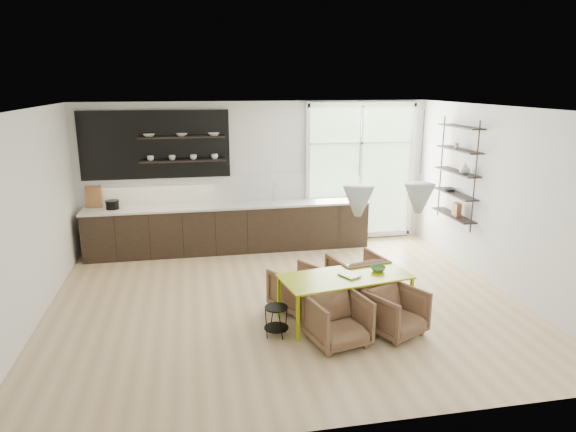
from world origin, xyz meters
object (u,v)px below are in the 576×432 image
object	(u,v)px
armchair_back_left	(298,289)
armchair_front_right	(396,312)
dining_table	(345,279)
armchair_back_right	(357,277)
armchair_front_left	(338,320)
wire_stool	(276,317)

from	to	relation	value
armchair_back_left	armchair_front_right	xyz separation A→B (m)	(1.11, -1.02, -0.00)
dining_table	armchair_back_right	distance (m)	0.81
armchair_front_left	wire_stool	distance (m)	0.82
dining_table	wire_stool	size ratio (longest dim) A/B	4.62
dining_table	armchair_front_left	world-z (taller)	dining_table
armchair_front_right	wire_stool	world-z (taller)	armchair_front_right
dining_table	armchair_back_left	size ratio (longest dim) A/B	2.75
armchair_front_left	armchair_front_right	bearing A→B (deg)	-5.93
armchair_front_left	armchair_back_left	bearing A→B (deg)	90.47
armchair_front_left	wire_stool	size ratio (longest dim) A/B	1.73
wire_stool	armchair_back_right	bearing A→B (deg)	34.32
armchair_back_left	armchair_front_left	distance (m)	1.17
armchair_back_left	armchair_front_right	size ratio (longest dim) A/B	1.01
dining_table	armchair_front_right	world-z (taller)	dining_table
dining_table	armchair_front_left	size ratio (longest dim) A/B	2.67
armchair_front_right	armchair_back_left	bearing A→B (deg)	110.09
armchair_front_left	armchair_front_right	world-z (taller)	armchair_front_left
armchair_front_right	armchair_front_left	bearing A→B (deg)	160.33
armchair_back_right	armchair_front_right	xyz separation A→B (m)	(0.14, -1.21, -0.04)
wire_stool	armchair_front_right	bearing A→B (deg)	-8.89
armchair_back_right	armchair_front_right	world-z (taller)	armchair_back_right
armchair_back_right	armchair_front_right	bearing A→B (deg)	84.76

